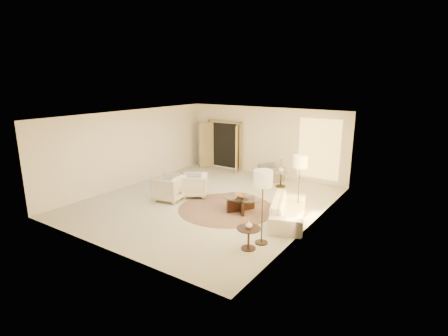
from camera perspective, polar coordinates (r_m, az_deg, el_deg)
The scene contains 18 objects.
room at distance 11.15m, azimuth -2.85°, elevation 1.34°, with size 7.04×8.04×2.83m.
windows_right at distance 9.66m, azimuth 14.19°, elevation -1.44°, with size 0.10×6.40×2.40m, color #FFCD66, non-canonical shape.
window_back_corner at distance 13.57m, azimuth 15.20°, elevation 3.01°, with size 1.70×0.10×2.40m, color #FFCD66, non-canonical shape.
curtains_right at distance 10.51m, azimuth 15.60°, elevation -0.54°, with size 0.06×5.20×2.60m, color beige, non-canonical shape.
french_doors at distance 15.34m, azimuth -0.03°, elevation 3.72°, with size 1.95×0.66×2.16m.
area_rug at distance 10.89m, azimuth 0.39°, elevation -6.64°, with size 2.98×2.98×0.01m, color #442C22.
sofa at distance 10.06m, azimuth 10.45°, elevation -6.72°, with size 2.26×0.88×0.66m, color silver.
armchair_left at distance 11.94m, azimuth -4.89°, elevation -2.63°, with size 0.83×0.78×0.85m, color silver.
armchair_right at distance 11.66m, azimuth -9.01°, elevation -3.07°, with size 0.87×0.82×0.90m, color silver.
accent_chair at distance 13.90m, azimuth 7.67°, elevation -0.40°, with size 0.89×0.58×0.78m, color gray.
coffee_table at distance 10.61m, azimuth 2.77°, elevation -5.62°, with size 1.31×1.31×0.45m.
end_table at distance 8.35m, azimuth 4.04°, elevation -10.78°, with size 0.57×0.57×0.53m.
side_table at distance 13.11m, azimuth 9.27°, elevation -1.58°, with size 0.49×0.49×0.57m.
floor_lamp_near at distance 10.45m, azimuth 12.33°, elevation 0.61°, with size 0.42×0.42×1.74m.
floor_lamp_far at distance 8.22m, azimuth 6.40°, elevation -2.25°, with size 0.45×0.45×1.85m.
bowl at distance 10.54m, azimuth 2.79°, elevation -4.54°, with size 0.36×0.36×0.09m, color brown.
end_vase at distance 8.25m, azimuth 4.07°, elevation -9.19°, with size 0.17×0.17×0.18m, color white.
side_vase at distance 13.02m, azimuth 9.33°, elevation -0.17°, with size 0.21×0.21×0.22m, color white.
Camera 1 is at (6.50, -8.70, 3.92)m, focal length 28.00 mm.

